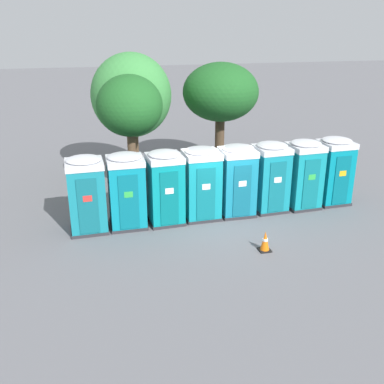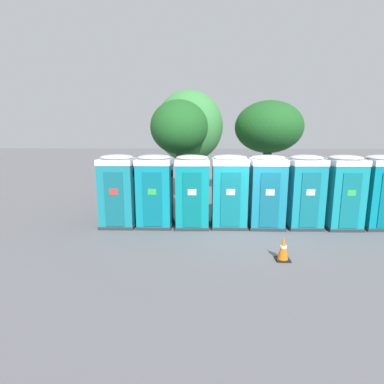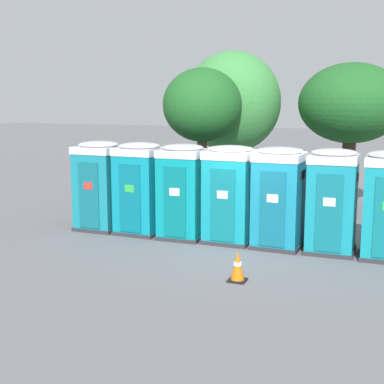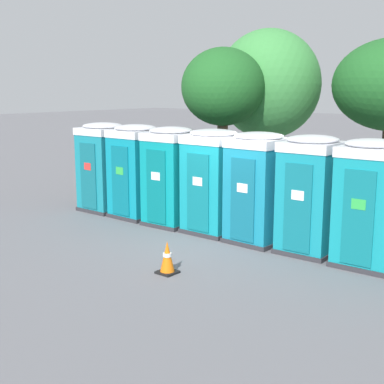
{
  "view_description": "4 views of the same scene",
  "coord_description": "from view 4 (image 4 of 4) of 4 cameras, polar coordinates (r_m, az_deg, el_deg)",
  "views": [
    {
      "loc": [
        -4.67,
        -13.84,
        6.51
      ],
      "look_at": [
        -1.0,
        0.27,
        0.98
      ],
      "focal_mm": 42.0,
      "sensor_mm": 36.0,
      "label": 1
    },
    {
      "loc": [
        -1.52,
        -10.06,
        3.22
      ],
      "look_at": [
        -1.96,
        0.26,
        1.23
      ],
      "focal_mm": 28.0,
      "sensor_mm": 36.0,
      "label": 2
    },
    {
      "loc": [
        3.76,
        -12.72,
        3.66
      ],
      "look_at": [
        -1.71,
        0.26,
        1.26
      ],
      "focal_mm": 50.0,
      "sensor_mm": 36.0,
      "label": 3
    },
    {
      "loc": [
        7.19,
        -9.84,
        3.51
      ],
      "look_at": [
        -1.3,
        0.27,
        0.93
      ],
      "focal_mm": 50.0,
      "sensor_mm": 36.0,
      "label": 4
    }
  ],
  "objects": [
    {
      "name": "traffic_cone",
      "position": [
        10.31,
        -2.65,
        -7.01
      ],
      "size": [
        0.36,
        0.36,
        0.64
      ],
      "color": "black",
      "rests_on": "ground"
    },
    {
      "name": "ground_plane",
      "position": [
        12.68,
        3.74,
        -5.03
      ],
      "size": [
        120.0,
        120.0,
        0.0
      ],
      "primitive_type": "plane",
      "color": "slate"
    },
    {
      "name": "portapotty_1",
      "position": [
        14.67,
        -6.0,
        2.27
      ],
      "size": [
        1.23,
        1.21,
        2.54
      ],
      "color": "#2D2D33",
      "rests_on": "ground"
    },
    {
      "name": "street_tree_2",
      "position": [
        17.94,
        8.15,
        11.22
      ],
      "size": [
        3.39,
        3.39,
        5.39
      ],
      "color": "brown",
      "rests_on": "ground"
    },
    {
      "name": "portapotty_6",
      "position": [
        11.1,
        18.41,
        -1.08
      ],
      "size": [
        1.21,
        1.24,
        2.54
      ],
      "color": "#2D2D33",
      "rests_on": "ground"
    },
    {
      "name": "portapotty_0",
      "position": [
        15.61,
        -9.4,
        2.71
      ],
      "size": [
        1.23,
        1.22,
        2.54
      ],
      "color": "#2D2D33",
      "rests_on": "ground"
    },
    {
      "name": "portapotty_5",
      "position": [
        11.65,
        12.52,
        -0.22
      ],
      "size": [
        1.2,
        1.24,
        2.54
      ],
      "color": "#2D2D33",
      "rests_on": "ground"
    },
    {
      "name": "portapotty_2",
      "position": [
        13.77,
        -2.26,
        1.74
      ],
      "size": [
        1.22,
        1.25,
        2.54
      ],
      "color": "#2D2D33",
      "rests_on": "ground"
    },
    {
      "name": "portapotty_3",
      "position": [
        13.0,
        2.24,
        1.19
      ],
      "size": [
        1.24,
        1.21,
        2.54
      ],
      "color": "#2D2D33",
      "rests_on": "ground"
    },
    {
      "name": "portapotty_4",
      "position": [
        12.25,
        7.01,
        0.5
      ],
      "size": [
        1.22,
        1.22,
        2.54
      ],
      "color": "#2D2D33",
      "rests_on": "ground"
    },
    {
      "name": "street_tree_0",
      "position": [
        16.45,
        3.33,
        11.0
      ],
      "size": [
        2.53,
        2.53,
        4.71
      ],
      "color": "brown",
      "rests_on": "ground"
    }
  ]
}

